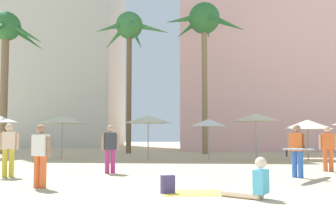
{
  "coord_description": "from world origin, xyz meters",
  "views": [
    {
      "loc": [
        0.45,
        -5.82,
        1.35
      ],
      "look_at": [
        -0.3,
        4.49,
        1.99
      ],
      "focal_mm": 38.63,
      "sensor_mm": 36.0,
      "label": 1
    }
  ],
  "objects_px": {
    "person_near_left": "(110,147)",
    "person_far_left": "(9,148)",
    "beach_towel": "(199,193)",
    "cafe_umbrella_6": "(256,117)",
    "cafe_umbrella_1": "(308,124)",
    "backpack": "(168,185)",
    "palm_tree_left": "(6,38)",
    "palm_tree_center": "(204,26)",
    "cafe_umbrella_3": "(62,120)",
    "person_mid_left": "(298,149)",
    "person_mid_right": "(41,153)",
    "person_near_right": "(253,184)",
    "cafe_umbrella_4": "(148,119)",
    "palm_tree_far_left": "(129,34)",
    "person_far_right": "(328,147)",
    "cafe_umbrella_0": "(209,123)"
  },
  "relations": [
    {
      "from": "person_near_left",
      "to": "person_far_left",
      "type": "distance_m",
      "value": 3.26
    },
    {
      "from": "person_far_right",
      "to": "cafe_umbrella_4",
      "type": "bearing_deg",
      "value": 64.96
    },
    {
      "from": "cafe_umbrella_1",
      "to": "backpack",
      "type": "xyz_separation_m",
      "value": [
        -6.72,
        -11.71,
        -1.69
      ]
    },
    {
      "from": "person_mid_left",
      "to": "cafe_umbrella_1",
      "type": "bearing_deg",
      "value": 22.41
    },
    {
      "from": "cafe_umbrella_4",
      "to": "cafe_umbrella_6",
      "type": "bearing_deg",
      "value": 1.69
    },
    {
      "from": "palm_tree_center",
      "to": "cafe_umbrella_3",
      "type": "xyz_separation_m",
      "value": [
        -8.22,
        -5.16,
        -6.83
      ]
    },
    {
      "from": "beach_towel",
      "to": "person_far_right",
      "type": "height_order",
      "value": "person_far_right"
    },
    {
      "from": "cafe_umbrella_6",
      "to": "person_mid_right",
      "type": "bearing_deg",
      "value": -124.56
    },
    {
      "from": "beach_towel",
      "to": "person_near_right",
      "type": "relative_size",
      "value": 1.64
    },
    {
      "from": "palm_tree_center",
      "to": "person_mid_left",
      "type": "relative_size",
      "value": 4.58
    },
    {
      "from": "beach_towel",
      "to": "person_far_left",
      "type": "bearing_deg",
      "value": 155.68
    },
    {
      "from": "cafe_umbrella_6",
      "to": "person_far_right",
      "type": "relative_size",
      "value": 1.58
    },
    {
      "from": "palm_tree_left",
      "to": "backpack",
      "type": "bearing_deg",
      "value": -51.66
    },
    {
      "from": "beach_towel",
      "to": "person_mid_right",
      "type": "xyz_separation_m",
      "value": [
        -4.02,
        0.53,
        0.87
      ]
    },
    {
      "from": "beach_towel",
      "to": "person_near_left",
      "type": "bearing_deg",
      "value": 127.06
    },
    {
      "from": "cafe_umbrella_3",
      "to": "person_far_right",
      "type": "height_order",
      "value": "cafe_umbrella_3"
    },
    {
      "from": "person_mid_left",
      "to": "person_near_left",
      "type": "height_order",
      "value": "person_near_left"
    },
    {
      "from": "palm_tree_left",
      "to": "cafe_umbrella_0",
      "type": "bearing_deg",
      "value": -18.84
    },
    {
      "from": "person_mid_right",
      "to": "person_near_right",
      "type": "bearing_deg",
      "value": -84.81
    },
    {
      "from": "cafe_umbrella_0",
      "to": "person_near_left",
      "type": "relative_size",
      "value": 1.31
    },
    {
      "from": "cafe_umbrella_3",
      "to": "cafe_umbrella_6",
      "type": "height_order",
      "value": "cafe_umbrella_6"
    },
    {
      "from": "person_far_left",
      "to": "palm_tree_center",
      "type": "bearing_deg",
      "value": -49.65
    },
    {
      "from": "palm_tree_left",
      "to": "cafe_umbrella_0",
      "type": "distance_m",
      "value": 16.33
    },
    {
      "from": "cafe_umbrella_0",
      "to": "person_far_left",
      "type": "relative_size",
      "value": 1.29
    },
    {
      "from": "backpack",
      "to": "palm_tree_left",
      "type": "bearing_deg",
      "value": 13.91
    },
    {
      "from": "person_far_left",
      "to": "person_near_right",
      "type": "xyz_separation_m",
      "value": [
        7.15,
        -3.34,
        -0.63
      ]
    },
    {
      "from": "cafe_umbrella_0",
      "to": "cafe_umbrella_3",
      "type": "height_order",
      "value": "cafe_umbrella_3"
    },
    {
      "from": "cafe_umbrella_3",
      "to": "person_mid_left",
      "type": "distance_m",
      "value": 13.72
    },
    {
      "from": "backpack",
      "to": "person_near_left",
      "type": "distance_m",
      "value": 4.8
    },
    {
      "from": "person_mid_left",
      "to": "person_far_left",
      "type": "height_order",
      "value": "person_far_left"
    },
    {
      "from": "cafe_umbrella_6",
      "to": "person_mid_left",
      "type": "distance_m",
      "value": 7.93
    },
    {
      "from": "cafe_umbrella_0",
      "to": "backpack",
      "type": "bearing_deg",
      "value": -96.93
    },
    {
      "from": "person_far_left",
      "to": "cafe_umbrella_4",
      "type": "bearing_deg",
      "value": -47.56
    },
    {
      "from": "palm_tree_left",
      "to": "backpack",
      "type": "xyz_separation_m",
      "value": [
        12.89,
        -16.29,
        -8.05
      ]
    },
    {
      "from": "palm_tree_far_left",
      "to": "person_near_left",
      "type": "bearing_deg",
      "value": -82.32
    },
    {
      "from": "backpack",
      "to": "person_far_right",
      "type": "distance_m",
      "value": 7.73
    },
    {
      "from": "person_mid_left",
      "to": "beach_towel",
      "type": "bearing_deg",
      "value": 176.03
    },
    {
      "from": "person_near_left",
      "to": "person_far_right",
      "type": "height_order",
      "value": "person_near_left"
    },
    {
      "from": "cafe_umbrella_4",
      "to": "cafe_umbrella_6",
      "type": "xyz_separation_m",
      "value": [
        5.72,
        0.17,
        0.09
      ]
    },
    {
      "from": "person_far_left",
      "to": "beach_towel",
      "type": "bearing_deg",
      "value": -138.6
    },
    {
      "from": "cafe_umbrella_0",
      "to": "backpack",
      "type": "relative_size",
      "value": 5.24
    },
    {
      "from": "person_mid_left",
      "to": "person_near_right",
      "type": "bearing_deg",
      "value": -167.1
    },
    {
      "from": "cafe_umbrella_3",
      "to": "person_mid_right",
      "type": "distance_m",
      "value": 11.68
    },
    {
      "from": "person_mid_left",
      "to": "backpack",
      "type": "bearing_deg",
      "value": 171.08
    },
    {
      "from": "beach_towel",
      "to": "backpack",
      "type": "distance_m",
      "value": 0.76
    },
    {
      "from": "cafe_umbrella_1",
      "to": "beach_towel",
      "type": "bearing_deg",
      "value": -117.36
    },
    {
      "from": "backpack",
      "to": "palm_tree_center",
      "type": "bearing_deg",
      "value": -28.97
    },
    {
      "from": "palm_tree_far_left",
      "to": "palm_tree_left",
      "type": "height_order",
      "value": "palm_tree_far_left"
    },
    {
      "from": "cafe_umbrella_6",
      "to": "cafe_umbrella_1",
      "type": "bearing_deg",
      "value": 13.37
    },
    {
      "from": "cafe_umbrella_3",
      "to": "person_near_right",
      "type": "relative_size",
      "value": 2.7
    }
  ]
}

